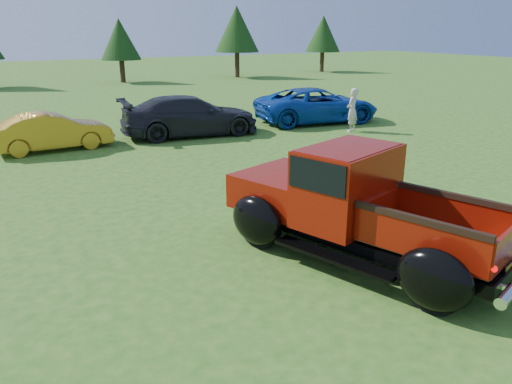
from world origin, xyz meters
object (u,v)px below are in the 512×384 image
(tree_mid_right, at_px, (120,39))
(show_car_grey, at_px, (190,116))
(tree_far_east, at_px, (323,34))
(show_car_yellow, at_px, (52,132))
(show_car_blue, at_px, (317,105))
(pickup_truck, at_px, (346,203))
(spectator, at_px, (352,110))
(tree_east, at_px, (237,29))

(tree_mid_right, distance_m, show_car_grey, 20.12)
(tree_far_east, bearing_deg, tree_mid_right, -178.41)
(tree_mid_right, bearing_deg, show_car_yellow, -110.74)
(show_car_yellow, relative_size, show_car_blue, 0.71)
(tree_mid_right, xyz_separation_m, pickup_truck, (-4.16, -30.43, -2.08))
(show_car_yellow, xyz_separation_m, spectator, (10.33, -2.30, 0.22))
(show_car_blue, distance_m, spectator, 2.24)
(tree_mid_right, bearing_deg, show_car_grey, -97.95)
(tree_east, bearing_deg, show_car_blue, -107.68)
(tree_east, height_order, show_car_yellow, tree_east)
(show_car_grey, bearing_deg, pickup_truck, 179.40)
(tree_mid_right, height_order, pickup_truck, tree_mid_right)
(pickup_truck, xyz_separation_m, show_car_yellow, (-3.34, 10.62, -0.29))
(tree_mid_right, relative_size, tree_east, 0.81)
(tree_east, height_order, show_car_grey, tree_east)
(tree_mid_right, xyz_separation_m, tree_far_east, (18.00, 0.50, 0.27))
(show_car_grey, xyz_separation_m, spectator, (5.60, -2.30, 0.10))
(tree_east, xyz_separation_m, spectator, (-6.17, -21.61, -2.84))
(show_car_blue, bearing_deg, pickup_truck, 155.46)
(tree_far_east, xyz_separation_m, show_car_yellow, (-25.50, -20.31, -2.65))
(tree_east, xyz_separation_m, pickup_truck, (-13.16, -29.93, -2.76))
(tree_far_east, distance_m, spectator, 27.34)
(pickup_truck, height_order, spectator, pickup_truck)
(show_car_yellow, xyz_separation_m, show_car_grey, (4.73, 0.00, 0.12))
(spectator, bearing_deg, show_car_blue, -118.63)
(show_car_yellow, xyz_separation_m, show_car_blue, (10.32, -0.07, 0.11))
(pickup_truck, relative_size, show_car_blue, 1.06)
(show_car_grey, distance_m, show_car_blue, 5.59)
(tree_east, bearing_deg, tree_mid_right, 176.82)
(show_car_grey, relative_size, show_car_blue, 0.97)
(tree_far_east, relative_size, show_car_grey, 0.97)
(pickup_truck, height_order, show_car_yellow, pickup_truck)
(tree_mid_right, height_order, tree_east, tree_east)
(show_car_yellow, bearing_deg, tree_mid_right, -23.51)
(tree_east, distance_m, tree_far_east, 9.06)
(tree_mid_right, bearing_deg, tree_far_east, 1.59)
(spectator, bearing_deg, tree_mid_right, -111.45)
(tree_mid_right, xyz_separation_m, spectator, (2.83, -22.11, -2.16))
(show_car_yellow, bearing_deg, pickup_truck, -165.33)
(tree_far_east, relative_size, show_car_blue, 0.94)
(tree_far_east, bearing_deg, tree_east, -173.66)
(show_car_grey, bearing_deg, show_car_yellow, 96.93)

